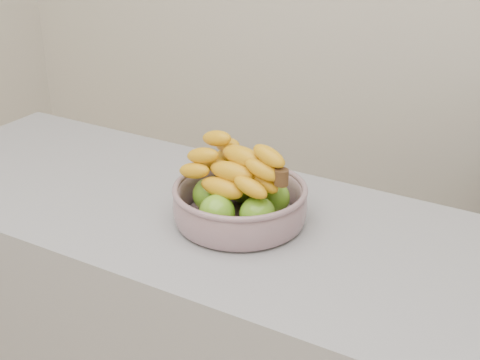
# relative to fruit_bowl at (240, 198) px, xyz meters

# --- Properties ---
(fruit_bowl) EXTENTS (0.29, 0.29, 0.18)m
(fruit_bowl) POSITION_rel_fruit_bowl_xyz_m (0.00, 0.00, 0.00)
(fruit_bowl) COLOR #8F9FAC
(fruit_bowl) RESTS_ON counter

